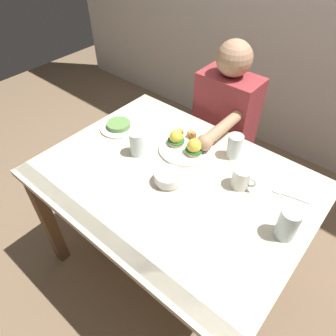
{
  "coord_description": "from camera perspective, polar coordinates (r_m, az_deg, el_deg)",
  "views": [
    {
      "loc": [
        0.61,
        -0.76,
        1.72
      ],
      "look_at": [
        -0.03,
        0.0,
        0.78
      ],
      "focal_mm": 32.91,
      "sensor_mm": 36.0,
      "label": 1
    }
  ],
  "objects": [
    {
      "name": "water_glass_near",
      "position": [
        1.49,
        12.2,
        3.7
      ],
      "size": [
        0.07,
        0.07,
        0.12
      ],
      "color": "silver",
      "rests_on": "dining_table"
    },
    {
      "name": "dining_table",
      "position": [
        1.45,
        0.95,
        -4.75
      ],
      "size": [
        1.2,
        0.9,
        0.74
      ],
      "color": "beige",
      "rests_on": "ground_plane"
    },
    {
      "name": "diner_person",
      "position": [
        1.87,
        10.05,
        7.91
      ],
      "size": [
        0.34,
        0.54,
        1.14
      ],
      "color": "#33333D",
      "rests_on": "ground_plane"
    },
    {
      "name": "water_glass_far",
      "position": [
        1.48,
        -5.74,
        4.31
      ],
      "size": [
        0.07,
        0.07,
        0.12
      ],
      "color": "silver",
      "rests_on": "dining_table"
    },
    {
      "name": "fork",
      "position": [
        1.4,
        21.35,
        -4.72
      ],
      "size": [
        0.16,
        0.05,
        0.0
      ],
      "color": "silver",
      "rests_on": "dining_table"
    },
    {
      "name": "side_plate",
      "position": [
        1.67,
        -9.08,
        7.67
      ],
      "size": [
        0.2,
        0.2,
        0.04
      ],
      "color": "white",
      "rests_on": "dining_table"
    },
    {
      "name": "water_glass_extra",
      "position": [
        1.21,
        21.26,
        -9.76
      ],
      "size": [
        0.08,
        0.08,
        0.13
      ],
      "color": "silver",
      "rests_on": "dining_table"
    },
    {
      "name": "eggs_benedict_plate",
      "position": [
        1.51,
        3.43,
        4.25
      ],
      "size": [
        0.27,
        0.27,
        0.09
      ],
      "color": "white",
      "rests_on": "dining_table"
    },
    {
      "name": "ground_plane",
      "position": [
        1.97,
        0.73,
        -17.15
      ],
      "size": [
        6.0,
        6.0,
        0.0
      ],
      "primitive_type": "plane",
      "color": "#7F664C"
    },
    {
      "name": "fruit_bowl",
      "position": [
        1.34,
        -0.18,
        -1.69
      ],
      "size": [
        0.12,
        0.12,
        0.05
      ],
      "color": "white",
      "rests_on": "dining_table"
    },
    {
      "name": "coffee_mug",
      "position": [
        1.34,
        13.5,
        -1.71
      ],
      "size": [
        0.11,
        0.08,
        0.09
      ],
      "color": "white",
      "rests_on": "dining_table"
    }
  ]
}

